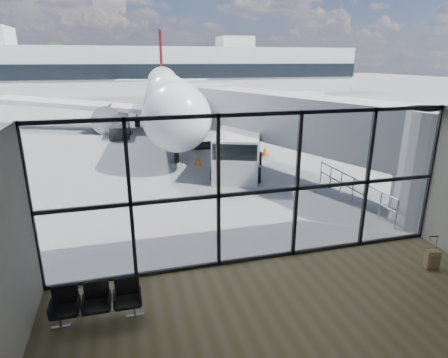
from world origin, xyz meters
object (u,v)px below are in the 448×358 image
airliner (166,93)px  belt_loader (120,130)px  suitcase (432,259)px  service_van (238,152)px  seating_row (97,300)px

airliner → belt_loader: size_ratio=9.67×
airliner → suitcase: bearing=-76.4°
suitcase → belt_loader: 24.10m
service_van → belt_loader: size_ratio=1.46×
seating_row → belt_loader: bearing=89.4°
seating_row → suitcase: suitcase is taller
seating_row → airliner: (5.06, 27.58, 2.38)m
suitcase → airliner: 28.27m
airliner → service_van: bearing=-79.5°
belt_loader → seating_row: bearing=-86.7°
seating_row → suitcase: size_ratio=2.05×
airliner → belt_loader: bearing=-124.4°
seating_row → airliner: size_ratio=0.06×
suitcase → airliner: size_ratio=0.03×
seating_row → airliner: 28.14m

